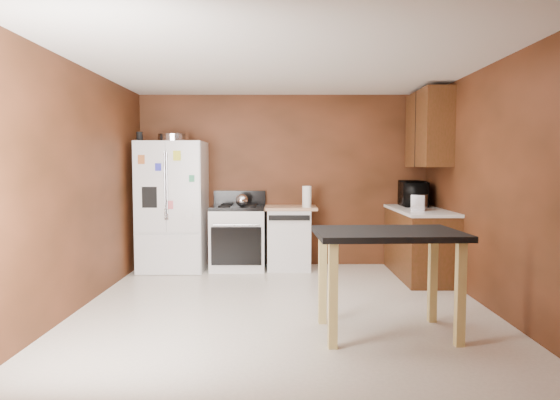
{
  "coord_description": "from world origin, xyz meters",
  "views": [
    {
      "loc": [
        -0.03,
        -5.1,
        1.47
      ],
      "look_at": [
        -0.04,
        0.85,
        1.06
      ],
      "focal_mm": 32.0,
      "sensor_mm": 36.0,
      "label": 1
    }
  ],
  "objects_px": {
    "roasting_pan": "(174,138)",
    "toaster": "(419,202)",
    "microwave": "(413,195)",
    "refrigerator": "(173,206)",
    "gas_range": "(238,237)",
    "paper_towel": "(307,197)",
    "island": "(387,247)",
    "green_canister": "(307,202)",
    "dishwasher": "(289,237)",
    "kettle": "(242,200)",
    "pen_cup": "(140,137)"
  },
  "relations": [
    {
      "from": "roasting_pan",
      "to": "green_canister",
      "type": "xyz_separation_m",
      "value": [
        1.88,
        0.11,
        -0.9
      ]
    },
    {
      "from": "green_canister",
      "to": "refrigerator",
      "type": "distance_m",
      "value": 1.9
    },
    {
      "from": "pen_cup",
      "to": "toaster",
      "type": "bearing_deg",
      "value": -7.65
    },
    {
      "from": "paper_towel",
      "to": "microwave",
      "type": "height_order",
      "value": "microwave"
    },
    {
      "from": "microwave",
      "to": "refrigerator",
      "type": "distance_m",
      "value": 3.39
    },
    {
      "from": "kettle",
      "to": "microwave",
      "type": "relative_size",
      "value": 0.3
    },
    {
      "from": "island",
      "to": "green_canister",
      "type": "bearing_deg",
      "value": 100.9
    },
    {
      "from": "roasting_pan",
      "to": "toaster",
      "type": "distance_m",
      "value": 3.45
    },
    {
      "from": "green_canister",
      "to": "dishwasher",
      "type": "distance_m",
      "value": 0.57
    },
    {
      "from": "gas_range",
      "to": "microwave",
      "type": "bearing_deg",
      "value": -0.39
    },
    {
      "from": "island",
      "to": "kettle",
      "type": "bearing_deg",
      "value": 119.25
    },
    {
      "from": "green_canister",
      "to": "gas_range",
      "type": "bearing_deg",
      "value": -173.96
    },
    {
      "from": "roasting_pan",
      "to": "paper_towel",
      "type": "distance_m",
      "value": 2.04
    },
    {
      "from": "roasting_pan",
      "to": "toaster",
      "type": "relative_size",
      "value": 1.57
    },
    {
      "from": "kettle",
      "to": "island",
      "type": "xyz_separation_m",
      "value": [
        1.46,
        -2.62,
        -0.22
      ]
    },
    {
      "from": "kettle",
      "to": "island",
      "type": "bearing_deg",
      "value": -60.75
    },
    {
      "from": "kettle",
      "to": "paper_towel",
      "type": "xyz_separation_m",
      "value": [
        0.9,
        0.01,
        0.05
      ]
    },
    {
      "from": "roasting_pan",
      "to": "kettle",
      "type": "height_order",
      "value": "roasting_pan"
    },
    {
      "from": "refrigerator",
      "to": "dishwasher",
      "type": "relative_size",
      "value": 2.02
    },
    {
      "from": "microwave",
      "to": "gas_range",
      "type": "relative_size",
      "value": 0.53
    },
    {
      "from": "dishwasher",
      "to": "green_canister",
      "type": "bearing_deg",
      "value": 16.96
    },
    {
      "from": "paper_towel",
      "to": "island",
      "type": "bearing_deg",
      "value": -77.92
    },
    {
      "from": "gas_range",
      "to": "island",
      "type": "height_order",
      "value": "gas_range"
    },
    {
      "from": "island",
      "to": "gas_range",
      "type": "bearing_deg",
      "value": 119.09
    },
    {
      "from": "kettle",
      "to": "green_canister",
      "type": "xyz_separation_m",
      "value": [
        0.92,
        0.24,
        -0.04
      ]
    },
    {
      "from": "roasting_pan",
      "to": "kettle",
      "type": "bearing_deg",
      "value": -7.68
    },
    {
      "from": "pen_cup",
      "to": "island",
      "type": "distance_m",
      "value": 4.0
    },
    {
      "from": "roasting_pan",
      "to": "green_canister",
      "type": "relative_size",
      "value": 3.56
    },
    {
      "from": "dishwasher",
      "to": "island",
      "type": "relative_size",
      "value": 0.7
    },
    {
      "from": "refrigerator",
      "to": "island",
      "type": "height_order",
      "value": "refrigerator"
    },
    {
      "from": "pen_cup",
      "to": "gas_range",
      "type": "height_order",
      "value": "pen_cup"
    },
    {
      "from": "green_canister",
      "to": "dishwasher",
      "type": "height_order",
      "value": "green_canister"
    },
    {
      "from": "roasting_pan",
      "to": "island",
      "type": "xyz_separation_m",
      "value": [
        2.43,
        -2.75,
        -1.08
      ]
    },
    {
      "from": "green_canister",
      "to": "roasting_pan",
      "type": "bearing_deg",
      "value": -176.72
    },
    {
      "from": "paper_towel",
      "to": "microwave",
      "type": "xyz_separation_m",
      "value": [
        1.51,
        0.1,
        0.02
      ]
    },
    {
      "from": "paper_towel",
      "to": "toaster",
      "type": "height_order",
      "value": "paper_towel"
    },
    {
      "from": "toaster",
      "to": "refrigerator",
      "type": "height_order",
      "value": "refrigerator"
    },
    {
      "from": "microwave",
      "to": "refrigerator",
      "type": "relative_size",
      "value": 0.32
    },
    {
      "from": "paper_towel",
      "to": "island",
      "type": "relative_size",
      "value": 0.23
    },
    {
      "from": "pen_cup",
      "to": "paper_towel",
      "type": "relative_size",
      "value": 0.43
    },
    {
      "from": "pen_cup",
      "to": "paper_towel",
      "type": "bearing_deg",
      "value": 1.39
    },
    {
      "from": "roasting_pan",
      "to": "gas_range",
      "type": "relative_size",
      "value": 0.39
    },
    {
      "from": "green_canister",
      "to": "pen_cup",
      "type": "bearing_deg",
      "value": -173.06
    },
    {
      "from": "pen_cup",
      "to": "kettle",
      "type": "relative_size",
      "value": 0.73
    },
    {
      "from": "toaster",
      "to": "kettle",
      "type": "bearing_deg",
      "value": -169.4
    },
    {
      "from": "kettle",
      "to": "refrigerator",
      "type": "bearing_deg",
      "value": 175.7
    },
    {
      "from": "roasting_pan",
      "to": "gas_range",
      "type": "distance_m",
      "value": 1.66
    },
    {
      "from": "kettle",
      "to": "dishwasher",
      "type": "relative_size",
      "value": 0.2
    },
    {
      "from": "roasting_pan",
      "to": "toaster",
      "type": "xyz_separation_m",
      "value": [
        3.27,
        -0.67,
        -0.85
      ]
    },
    {
      "from": "kettle",
      "to": "gas_range",
      "type": "height_order",
      "value": "gas_range"
    }
  ]
}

